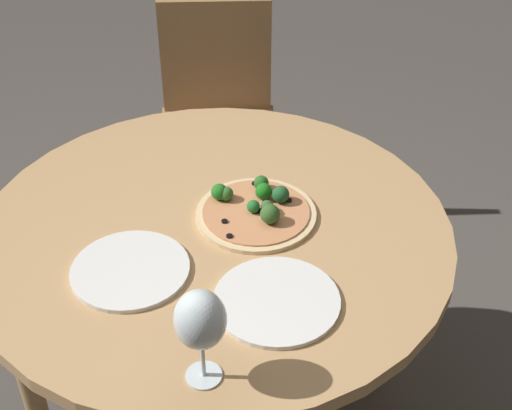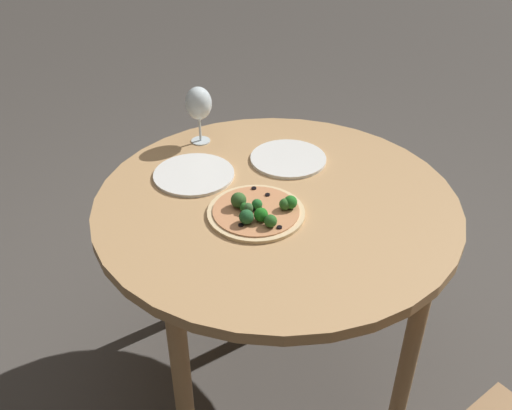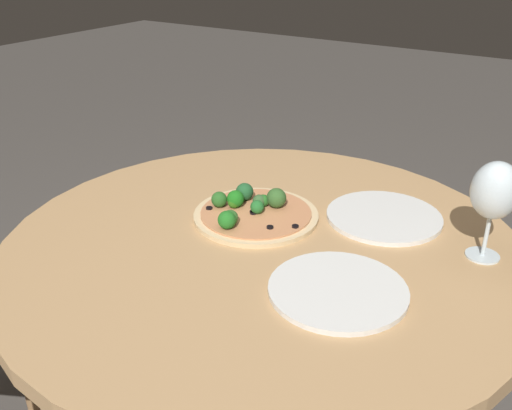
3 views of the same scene
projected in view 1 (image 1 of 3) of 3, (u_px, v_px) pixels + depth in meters
The scene contains 6 objects.
dining_table at pixel (215, 252), 1.60m from camera, with size 1.04×1.04×0.75m.
chair at pixel (218, 120), 2.46m from camera, with size 0.54×0.54×0.86m.
pizza at pixel (257, 209), 1.58m from camera, with size 0.27×0.27×0.06m.
wine_glass at pixel (200, 321), 1.14m from camera, with size 0.09×0.09×0.19m.
plate_near at pixel (277, 300), 1.36m from camera, with size 0.24×0.24×0.01m.
plate_far at pixel (130, 270), 1.43m from camera, with size 0.24×0.24×0.01m.
Camera 1 is at (-1.08, -0.57, 1.71)m, focal length 50.00 mm.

